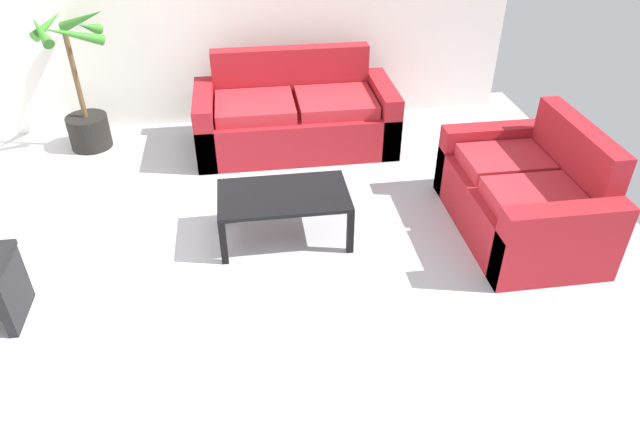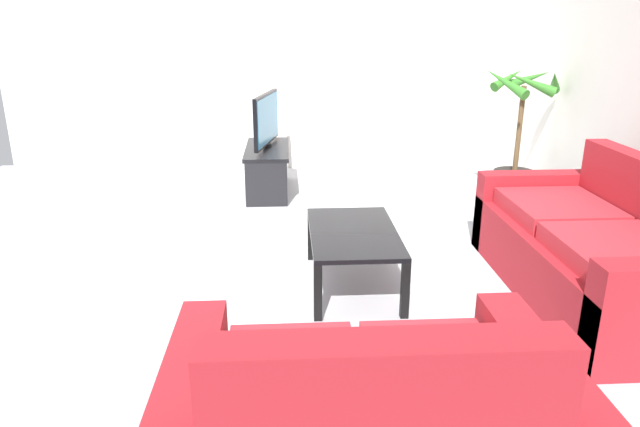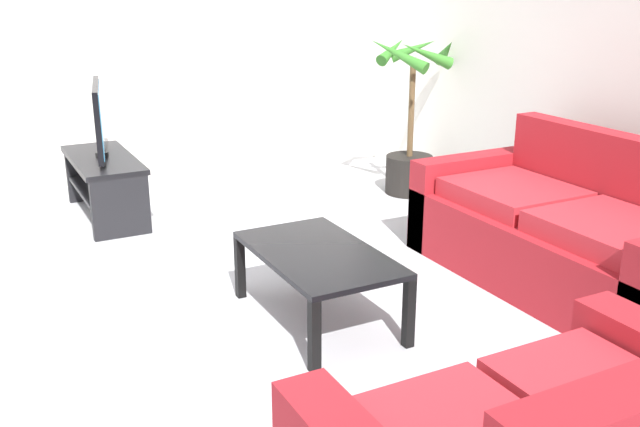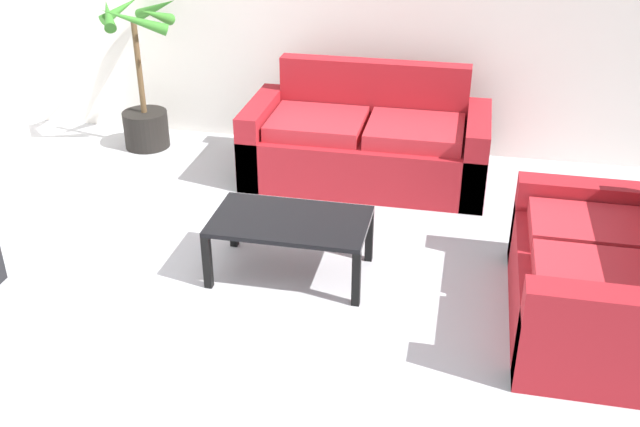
{
  "view_description": "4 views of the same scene",
  "coord_description": "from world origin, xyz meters",
  "px_view_note": "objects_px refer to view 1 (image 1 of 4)",
  "views": [
    {
      "loc": [
        0.15,
        -2.98,
        2.75
      ],
      "look_at": [
        0.64,
        0.42,
        0.41
      ],
      "focal_mm": 32.5,
      "sensor_mm": 36.0,
      "label": 1
    },
    {
      "loc": [
        4.01,
        0.3,
        1.75
      ],
      "look_at": [
        0.68,
        0.49,
        0.62
      ],
      "focal_mm": 32.29,
      "sensor_mm": 36.0,
      "label": 2
    },
    {
      "loc": [
        3.56,
        -0.9,
        1.79
      ],
      "look_at": [
        0.51,
        0.69,
        0.65
      ],
      "focal_mm": 40.29,
      "sensor_mm": 36.0,
      "label": 3
    },
    {
      "loc": [
        1.43,
        -3.25,
        2.63
      ],
      "look_at": [
        0.65,
        0.49,
        0.6
      ],
      "focal_mm": 41.49,
      "sensor_mm": 36.0,
      "label": 4
    }
  ],
  "objects_px": {
    "potted_palm": "(83,101)",
    "coffee_table": "(284,199)",
    "couch_main": "(295,118)",
    "couch_loveseat": "(524,198)"
  },
  "relations": [
    {
      "from": "potted_palm",
      "to": "coffee_table",
      "type": "bearing_deg",
      "value": -45.45
    },
    {
      "from": "couch_main",
      "to": "coffee_table",
      "type": "xyz_separation_m",
      "value": [
        -0.26,
        -1.55,
        0.05
      ]
    },
    {
      "from": "couch_loveseat",
      "to": "potted_palm",
      "type": "xyz_separation_m",
      "value": [
        -3.66,
        1.98,
        0.19
      ]
    },
    {
      "from": "potted_palm",
      "to": "couch_main",
      "type": "bearing_deg",
      "value": -7.4
    },
    {
      "from": "couch_main",
      "to": "potted_palm",
      "type": "xyz_separation_m",
      "value": [
        -2.04,
        0.26,
        0.19
      ]
    },
    {
      "from": "couch_loveseat",
      "to": "couch_main",
      "type": "bearing_deg",
      "value": 133.44
    },
    {
      "from": "coffee_table",
      "to": "potted_palm",
      "type": "relative_size",
      "value": 0.74
    },
    {
      "from": "coffee_table",
      "to": "potted_palm",
      "type": "distance_m",
      "value": 2.55
    },
    {
      "from": "couch_loveseat",
      "to": "potted_palm",
      "type": "height_order",
      "value": "potted_palm"
    },
    {
      "from": "couch_loveseat",
      "to": "coffee_table",
      "type": "bearing_deg",
      "value": 174.95
    }
  ]
}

